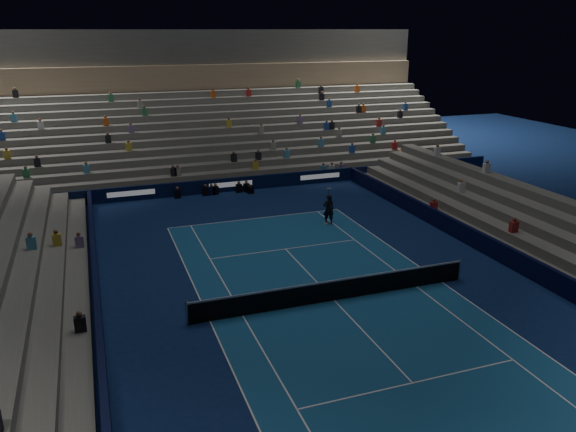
# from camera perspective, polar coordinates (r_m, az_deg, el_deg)

# --- Properties ---
(ground) EXTENTS (90.00, 90.00, 0.00)m
(ground) POSITION_cam_1_polar(r_m,az_deg,el_deg) (24.86, 4.69, -8.51)
(ground) COLOR #0C1C49
(ground) RESTS_ON ground
(court_surface) EXTENTS (10.97, 23.77, 0.01)m
(court_surface) POSITION_cam_1_polar(r_m,az_deg,el_deg) (24.85, 4.69, -8.50)
(court_surface) COLOR navy
(court_surface) RESTS_ON ground
(sponsor_barrier_far) EXTENTS (44.00, 0.25, 1.00)m
(sponsor_barrier_far) POSITION_cam_1_polar(r_m,az_deg,el_deg) (41.16, -5.85, 3.19)
(sponsor_barrier_far) COLOR black
(sponsor_barrier_far) RESTS_ON ground
(sponsor_barrier_east) EXTENTS (0.25, 37.00, 1.00)m
(sponsor_barrier_east) POSITION_cam_1_polar(r_m,az_deg,el_deg) (29.69, 22.12, -4.21)
(sponsor_barrier_east) COLOR black
(sponsor_barrier_east) RESTS_ON ground
(sponsor_barrier_west) EXTENTS (0.25, 37.00, 1.00)m
(sponsor_barrier_west) POSITION_cam_1_polar(r_m,az_deg,el_deg) (22.81, -18.54, -10.68)
(sponsor_barrier_west) COLOR black
(sponsor_barrier_west) RESTS_ON ground
(grandstand_main) EXTENTS (44.00, 15.20, 11.20)m
(grandstand_main) POSITION_cam_1_polar(r_m,az_deg,el_deg) (49.55, -8.63, 9.07)
(grandstand_main) COLOR #5E5F5A
(grandstand_main) RESTS_ON ground
(grandstand_east) EXTENTS (5.00, 37.00, 2.50)m
(grandstand_east) POSITION_cam_1_polar(r_m,az_deg,el_deg) (31.88, 26.91, -2.55)
(grandstand_east) COLOR slate
(grandstand_east) RESTS_ON ground
(tennis_net) EXTENTS (12.90, 0.10, 1.10)m
(tennis_net) POSITION_cam_1_polar(r_m,az_deg,el_deg) (24.63, 4.72, -7.47)
(tennis_net) COLOR #B2B2B7
(tennis_net) RESTS_ON ground
(tennis_player) EXTENTS (0.73, 0.54, 1.85)m
(tennis_player) POSITION_cam_1_polar(r_m,az_deg,el_deg) (33.95, 4.12, 0.68)
(tennis_player) COLOR black
(tennis_player) RESTS_ON ground
(broadcast_camera) EXTENTS (0.48, 0.89, 0.55)m
(broadcast_camera) POSITION_cam_1_polar(r_m,az_deg,el_deg) (40.62, -3.85, 2.72)
(broadcast_camera) COLOR black
(broadcast_camera) RESTS_ON ground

